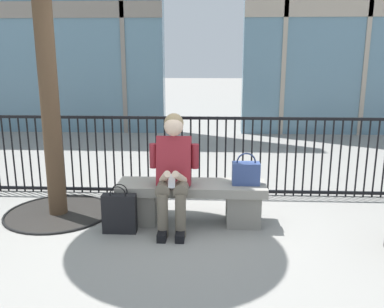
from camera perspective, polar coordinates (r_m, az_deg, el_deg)
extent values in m
plane|color=gray|center=(4.59, -0.06, -9.45)|extent=(60.00, 60.00, 0.00)
cube|color=gray|center=(4.45, -0.06, -4.69)|extent=(1.60, 0.44, 0.10)
cube|color=gray|center=(4.58, -7.13, -7.23)|extent=(0.36, 0.37, 0.35)
cube|color=gray|center=(4.53, 7.09, -7.47)|extent=(0.36, 0.37, 0.35)
cylinder|color=#6B6051|center=(4.27, -3.84, -4.49)|extent=(0.15, 0.40, 0.15)
cylinder|color=#6B6051|center=(4.17, -4.10, -8.54)|extent=(0.11, 0.11, 0.45)
cube|color=black|center=(4.19, -4.16, -11.19)|extent=(0.09, 0.22, 0.08)
cylinder|color=#6B6051|center=(4.26, -1.43, -4.53)|extent=(0.15, 0.40, 0.15)
cylinder|color=#6B6051|center=(4.15, -1.61, -8.60)|extent=(0.11, 0.11, 0.45)
cube|color=black|center=(4.17, -1.66, -11.27)|extent=(0.09, 0.22, 0.08)
cube|color=maroon|center=(4.33, -2.50, -0.92)|extent=(0.36, 0.30, 0.55)
cylinder|color=maroon|center=(4.35, -5.40, -0.24)|extent=(0.08, 0.08, 0.26)
cylinder|color=beige|center=(4.16, -3.86, -3.26)|extent=(0.16, 0.28, 0.20)
cylinder|color=maroon|center=(4.31, 0.41, -0.31)|extent=(0.08, 0.08, 0.26)
cylinder|color=beige|center=(4.15, -1.66, -3.30)|extent=(0.16, 0.28, 0.20)
cube|color=silver|center=(4.10, -2.84, -3.79)|extent=(0.07, 0.10, 0.13)
sphere|color=beige|center=(4.24, -2.58, 3.87)|extent=(0.20, 0.20, 0.20)
sphere|color=#997F59|center=(4.26, -2.55, 4.33)|extent=(0.20, 0.20, 0.20)
cube|color=#33477F|center=(4.40, 7.51, -2.71)|extent=(0.29, 0.15, 0.24)
torus|color=#1E2A4C|center=(4.36, 7.56, -1.14)|extent=(0.21, 0.02, 0.21)
cube|color=black|center=(4.33, -10.06, -8.18)|extent=(0.35, 0.12, 0.41)
torus|color=black|center=(4.21, -10.31, -5.55)|extent=(0.17, 0.01, 0.17)
torus|color=black|center=(4.29, -10.06, -5.18)|extent=(0.17, 0.01, 0.17)
cylinder|color=black|center=(5.98, -24.62, 0.01)|extent=(0.02, 0.02, 1.04)
cylinder|color=black|center=(5.93, -23.66, 0.00)|extent=(0.02, 0.02, 1.04)
cylinder|color=black|center=(5.88, -22.67, -0.02)|extent=(0.02, 0.02, 1.04)
cylinder|color=black|center=(5.83, -21.67, -0.03)|extent=(0.02, 0.02, 1.04)
cylinder|color=black|center=(5.79, -20.66, -0.04)|extent=(0.02, 0.02, 1.04)
cylinder|color=black|center=(5.74, -19.62, -0.05)|extent=(0.02, 0.02, 1.04)
cylinder|color=black|center=(5.70, -18.58, -0.07)|extent=(0.02, 0.02, 1.04)
cylinder|color=black|center=(5.66, -17.51, -0.08)|extent=(0.02, 0.02, 1.04)
cylinder|color=black|center=(5.62, -16.44, -0.09)|extent=(0.02, 0.02, 1.04)
cylinder|color=black|center=(5.59, -15.34, -0.11)|extent=(0.02, 0.02, 1.04)
cylinder|color=black|center=(5.55, -14.24, -0.12)|extent=(0.02, 0.02, 1.04)
cylinder|color=black|center=(5.52, -13.12, -0.13)|extent=(0.02, 0.02, 1.04)
cylinder|color=black|center=(5.49, -11.99, -0.15)|extent=(0.02, 0.02, 1.04)
cylinder|color=black|center=(5.46, -10.85, -0.16)|extent=(0.02, 0.02, 1.04)
cylinder|color=black|center=(5.44, -9.69, -0.18)|extent=(0.02, 0.02, 1.04)
cylinder|color=black|center=(5.42, -8.53, -0.19)|extent=(0.02, 0.02, 1.04)
cylinder|color=black|center=(5.40, -7.36, -0.20)|extent=(0.02, 0.02, 1.04)
cylinder|color=black|center=(5.38, -6.18, -0.22)|extent=(0.02, 0.02, 1.04)
cylinder|color=black|center=(5.36, -4.99, -0.23)|extent=(0.02, 0.02, 1.04)
cylinder|color=black|center=(5.35, -3.79, -0.25)|extent=(0.02, 0.02, 1.04)
cylinder|color=black|center=(5.34, -2.59, -0.26)|extent=(0.02, 0.02, 1.04)
cylinder|color=black|center=(5.33, -1.38, -0.27)|extent=(0.02, 0.02, 1.04)
cylinder|color=black|center=(5.32, -0.17, -0.29)|extent=(0.02, 0.02, 1.04)
cylinder|color=black|center=(5.32, 1.04, -0.30)|extent=(0.02, 0.02, 1.04)
cylinder|color=black|center=(5.31, 2.25, -0.31)|extent=(0.02, 0.02, 1.04)
cylinder|color=black|center=(5.31, 3.47, -0.33)|extent=(0.02, 0.02, 1.04)
cylinder|color=black|center=(5.32, 4.68, -0.34)|extent=(0.02, 0.02, 1.04)
cylinder|color=black|center=(5.32, 5.89, -0.35)|extent=(0.02, 0.02, 1.04)
cylinder|color=black|center=(5.33, 7.10, -0.37)|extent=(0.02, 0.02, 1.04)
cylinder|color=black|center=(5.34, 8.31, -0.38)|extent=(0.02, 0.02, 1.04)
cylinder|color=black|center=(5.35, 9.51, -0.39)|extent=(0.02, 0.02, 1.04)
cylinder|color=black|center=(5.37, 10.70, -0.41)|extent=(0.02, 0.02, 1.04)
cylinder|color=black|center=(5.38, 11.89, -0.42)|extent=(0.02, 0.02, 1.04)
cylinder|color=black|center=(5.40, 13.07, -0.43)|extent=(0.02, 0.02, 1.04)
cylinder|color=black|center=(5.42, 14.24, -0.44)|extent=(0.02, 0.02, 1.04)
cylinder|color=black|center=(5.45, 15.40, -0.45)|extent=(0.02, 0.02, 1.04)
cylinder|color=black|center=(5.47, 16.55, -0.46)|extent=(0.02, 0.02, 1.04)
cylinder|color=black|center=(5.50, 17.69, -0.47)|extent=(0.02, 0.02, 1.04)
cylinder|color=black|center=(5.53, 18.81, -0.48)|extent=(0.02, 0.02, 1.04)
cylinder|color=black|center=(5.56, 19.93, -0.49)|extent=(0.02, 0.02, 1.04)
cylinder|color=black|center=(5.60, 21.03, -0.50)|extent=(0.02, 0.02, 1.04)
cylinder|color=black|center=(5.64, 22.11, -0.51)|extent=(0.02, 0.02, 1.04)
cylinder|color=black|center=(5.67, 23.19, -0.52)|extent=(0.02, 0.02, 1.04)
cylinder|color=black|center=(5.71, 24.24, -0.53)|extent=(0.02, 0.02, 1.04)
cube|color=black|center=(5.45, 0.42, -5.09)|extent=(8.67, 0.04, 0.04)
cube|color=black|center=(5.22, 0.44, 5.04)|extent=(8.67, 0.04, 0.04)
cylinder|color=black|center=(5.06, -18.07, -7.81)|extent=(1.19, 1.19, 0.01)
torus|color=black|center=(5.06, -18.07, -7.74)|extent=(1.22, 1.22, 0.03)
cylinder|color=#4C3826|center=(4.74, -19.58, 11.68)|extent=(0.20, 0.20, 3.40)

